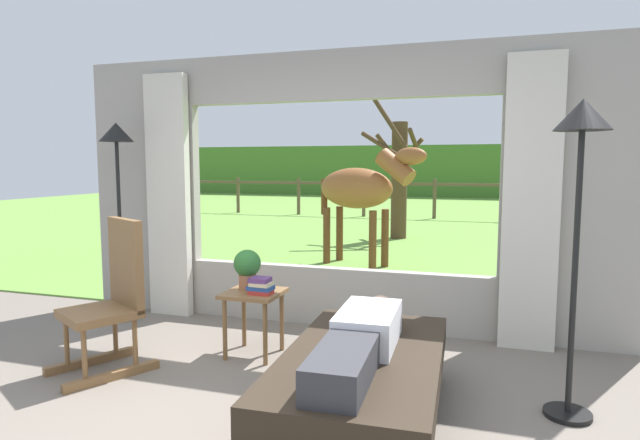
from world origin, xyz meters
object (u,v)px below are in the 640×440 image
Objects in this scene: floor_lamp_right at (580,163)px; rocking_chair at (113,297)px; recliner_sofa at (362,385)px; floor_lamp_left at (117,161)px; book_stack at (261,286)px; pasture_tree at (399,175)px; reclining_person at (361,338)px; side_table at (254,303)px; horse at (360,189)px; potted_plant at (247,267)px.

rocking_chair is at bearing -176.53° from floor_lamp_right.
rocking_chair is 3.28m from floor_lamp_right.
rocking_chair is at bearing 170.95° from recliner_sofa.
floor_lamp_left reaches higher than recliner_sofa.
book_stack is 2.38m from floor_lamp_right.
floor_lamp_left is (-0.78, 1.09, 1.00)m from rocking_chair.
reclining_person is at bearing -82.52° from pasture_tree.
reclining_person is 0.75× the size of floor_lamp_left.
floor_lamp_right is at bearing -13.06° from floor_lamp_left.
floor_lamp_left reaches higher than rocking_chair.
horse is (-0.03, 3.81, 0.73)m from side_table.
pasture_tree is at bearing 95.51° from recliner_sofa.
side_table is at bearing -90.45° from pasture_tree.
horse is 0.62× the size of pasture_tree.
side_table is at bearing -36.87° from potted_plant.
recliner_sofa is at bearing -82.48° from pasture_tree.
horse reaches higher than recliner_sofa.
book_stack is 0.07× the size of pasture_tree.
recliner_sofa is at bearing -26.08° from floor_lamp_left.
recliner_sofa is 1.28m from book_stack.
floor_lamp_right reaches higher than rocking_chair.
side_table is 0.29m from potted_plant.
floor_lamp_left reaches higher than horse.
floor_lamp_right is at bearing 32.68° from rocking_chair.
pasture_tree is (-1.01, 7.68, 1.09)m from recliner_sofa.
floor_lamp_right is at bearing 20.12° from reclining_person.
pasture_tree reaches higher than floor_lamp_left.
recliner_sofa is at bearing 22.19° from rocking_chair.
rocking_chair reaches higher than potted_plant.
book_stack is 6.97m from pasture_tree.
book_stack is at bearing 140.73° from recliner_sofa.
floor_lamp_left is (-1.75, 0.59, 0.97)m from book_stack.
potted_plant is at bearing 144.30° from book_stack.
potted_plant is at bearing 143.13° from side_table.
reclining_person is (0.00, -0.05, 0.30)m from recliner_sofa.
floor_lamp_right is 0.65× the size of pasture_tree.
recliner_sofa is at bearing -159.98° from floor_lamp_right.
recliner_sofa is 0.59× the size of pasture_tree.
horse is at bearing 91.68° from book_stack.
potted_plant reaches higher than recliner_sofa.
reclining_person is 4.48× the size of potted_plant.
reclining_person reaches higher than recliner_sofa.
horse is 3.07m from pasture_tree.
floor_lamp_left reaches higher than book_stack.
pasture_tree is (0.13, 6.81, 0.61)m from potted_plant.
floor_lamp_right is at bearing 50.85° from horse.
reclining_person is at bearing -26.92° from floor_lamp_left.
recliner_sofa is 1.35m from side_table.
side_table is 2.66× the size of book_stack.
side_table is at bearing -17.67° from floor_lamp_left.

